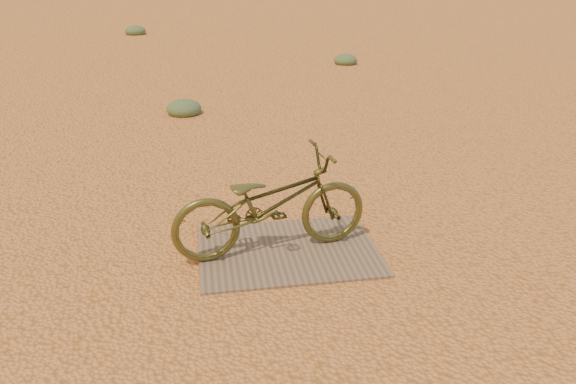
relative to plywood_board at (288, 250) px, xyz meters
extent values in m
plane|color=#E78E4D|center=(0.45, 0.40, -0.01)|extent=(120.00, 120.00, 0.00)
cube|color=#795F4E|center=(0.00, 0.00, 0.00)|extent=(1.54, 1.13, 0.02)
imported|color=#4B4A21|center=(-0.14, 0.01, 0.45)|extent=(1.75, 0.83, 0.88)
ellipsoid|color=#5B764C|center=(-0.91, 4.70, -0.01)|extent=(0.55, 0.55, 0.30)
ellipsoid|color=#5B764C|center=(2.75, 8.46, -0.01)|extent=(0.53, 0.53, 0.29)
ellipsoid|color=#5B764C|center=(-2.44, 14.36, -0.01)|extent=(0.64, 0.64, 0.35)
camera|label=1|loc=(-0.70, -4.22, 2.40)|focal=35.00mm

